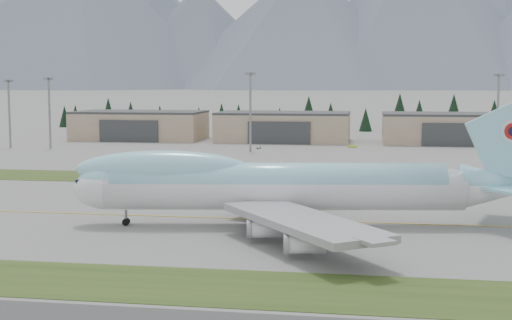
% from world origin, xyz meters
% --- Properties ---
extents(ground, '(7000.00, 7000.00, 0.00)m').
position_xyz_m(ground, '(0.00, 0.00, 0.00)').
color(ground, gray).
rests_on(ground, ground).
extents(grass_strip_near, '(400.00, 14.00, 0.08)m').
position_xyz_m(grass_strip_near, '(0.00, -38.00, 0.00)').
color(grass_strip_near, '#2E4418').
rests_on(grass_strip_near, ground).
extents(grass_strip_far, '(400.00, 18.00, 0.08)m').
position_xyz_m(grass_strip_far, '(0.00, 45.00, 0.00)').
color(grass_strip_far, '#2E4418').
rests_on(grass_strip_far, ground).
extents(taxiway_line_main, '(400.00, 0.40, 0.02)m').
position_xyz_m(taxiway_line_main, '(0.00, 0.00, 0.00)').
color(taxiway_line_main, gold).
rests_on(taxiway_line_main, ground).
extents(boeing_747_freighter, '(71.79, 61.12, 18.83)m').
position_xyz_m(boeing_747_freighter, '(3.22, -4.48, 6.21)').
color(boeing_747_freighter, silver).
rests_on(boeing_747_freighter, ground).
extents(hangar_left, '(48.00, 26.60, 10.80)m').
position_xyz_m(hangar_left, '(-70.00, 149.90, 5.39)').
color(hangar_left, gray).
rests_on(hangar_left, ground).
extents(hangar_center, '(48.00, 26.60, 10.80)m').
position_xyz_m(hangar_center, '(-15.00, 149.90, 5.39)').
color(hangar_center, gray).
rests_on(hangar_center, ground).
extents(hangar_right, '(48.00, 26.60, 10.80)m').
position_xyz_m(hangar_right, '(45.00, 149.90, 5.39)').
color(hangar_right, gray).
rests_on(hangar_right, ground).
extents(floodlight_masts, '(158.77, 5.39, 24.72)m').
position_xyz_m(floodlight_masts, '(-37.83, 109.45, 16.44)').
color(floodlight_masts, gray).
rests_on(floodlight_masts, ground).
extents(service_vehicle_a, '(1.27, 3.03, 1.03)m').
position_xyz_m(service_vehicle_a, '(-19.47, 119.39, 0.00)').
color(service_vehicle_a, silver).
rests_on(service_vehicle_a, ground).
extents(service_vehicle_b, '(3.24, 1.50, 1.03)m').
position_xyz_m(service_vehicle_b, '(10.86, 127.75, 0.00)').
color(service_vehicle_b, '#B8CB32').
rests_on(service_vehicle_b, ground).
extents(service_vehicle_c, '(3.46, 4.89, 1.31)m').
position_xyz_m(service_vehicle_c, '(55.05, 125.58, 0.00)').
color(service_vehicle_c, silver).
rests_on(service_vehicle_c, ground).
extents(conifer_belt, '(272.83, 14.42, 16.94)m').
position_xyz_m(conifer_belt, '(17.38, 212.68, 7.01)').
color(conifer_belt, black).
rests_on(conifer_belt, ground).
extents(mountain_ridge_front, '(4246.37, 1179.68, 521.97)m').
position_xyz_m(mountain_ridge_front, '(-77.00, 2221.14, 223.47)').
color(mountain_ridge_front, '#4A5163').
rests_on(mountain_ridge_front, ground).
extents(mountain_ridge_rear, '(4554.77, 1071.11, 535.56)m').
position_xyz_m(mountain_ridge_rear, '(151.69, 2900.00, 260.26)').
color(mountain_ridge_rear, '#4A5163').
rests_on(mountain_ridge_rear, ground).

